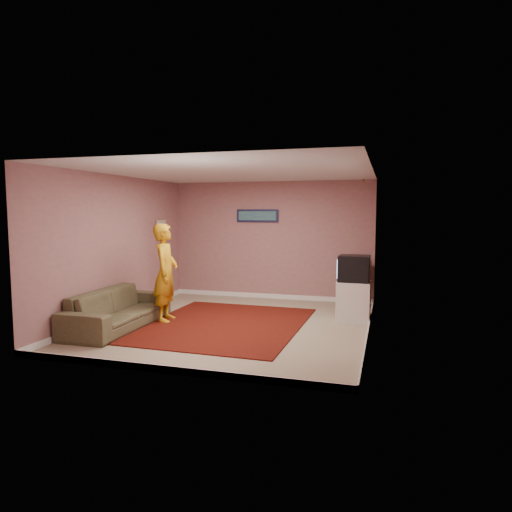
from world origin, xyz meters
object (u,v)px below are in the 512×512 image
(tv_cabinet, at_px, (353,302))
(chair_a, at_px, (359,278))
(sofa, at_px, (118,309))
(crt_tv, at_px, (354,268))
(person, at_px, (166,273))
(chair_b, at_px, (349,290))

(tv_cabinet, height_order, chair_a, chair_a)
(tv_cabinet, bearing_deg, sofa, -158.03)
(chair_a, bearing_deg, sofa, -123.37)
(crt_tv, bearing_deg, person, -164.04)
(crt_tv, distance_m, person, 3.31)
(crt_tv, xyz_separation_m, chair_a, (0.00, 1.43, -0.38))
(chair_b, bearing_deg, crt_tv, 49.66)
(tv_cabinet, relative_size, chair_b, 1.41)
(tv_cabinet, relative_size, person, 0.42)
(tv_cabinet, height_order, person, person)
(crt_tv, xyz_separation_m, chair_b, (-0.07, 0.03, -0.39))
(tv_cabinet, relative_size, sofa, 0.33)
(sofa, bearing_deg, tv_cabinet, -69.03)
(chair_a, height_order, sofa, chair_a)
(chair_a, xyz_separation_m, sofa, (-3.75, -2.95, -0.26))
(crt_tv, xyz_separation_m, person, (-3.20, -0.84, -0.09))
(tv_cabinet, distance_m, crt_tv, 0.59)
(crt_tv, height_order, chair_b, crt_tv)
(tv_cabinet, bearing_deg, person, -165.32)
(chair_b, relative_size, person, 0.30)
(chair_b, height_order, sofa, chair_b)
(sofa, bearing_deg, chair_b, -68.16)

